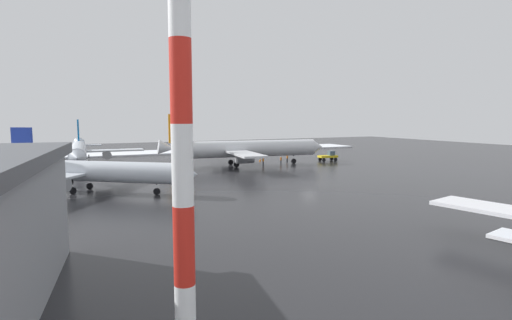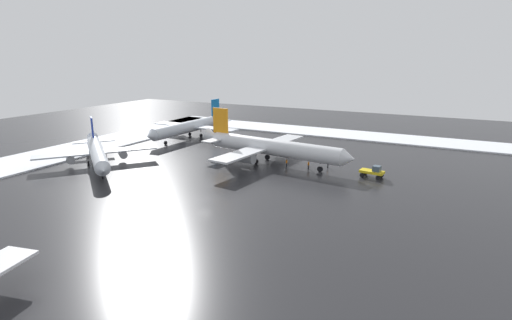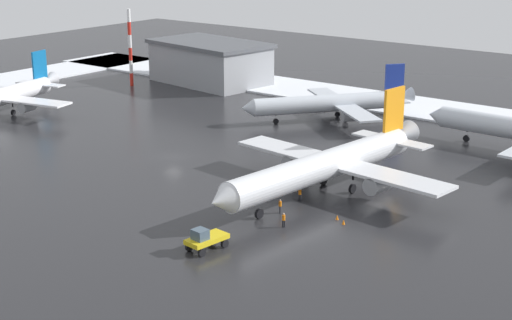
{
  "view_description": "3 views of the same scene",
  "coord_description": "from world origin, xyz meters",
  "px_view_note": "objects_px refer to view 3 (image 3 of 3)",
  "views": [
    {
      "loc": [
        54.61,
        -35.93,
        10.77
      ],
      "look_at": [
        -18.66,
        -0.72,
        2.04
      ],
      "focal_mm": 28.0,
      "sensor_mm": 36.0,
      "label": 1
    },
    {
      "loc": [
        52.27,
        36.83,
        23.51
      ],
      "look_at": [
        -16.86,
        1.11,
        3.11
      ],
      "focal_mm": 28.0,
      "sensor_mm": 36.0,
      "label": 2
    },
    {
      "loc": [
        -75.94,
        79.59,
        33.07
      ],
      "look_at": [
        -17.02,
        2.33,
        3.26
      ],
      "focal_mm": 55.0,
      "sensor_mm": 36.0,
      "label": 3
    }
  ],
  "objects_px": {
    "traffic_cone_near_nose": "(344,222)",
    "cargo_hangar": "(210,62)",
    "airplane_distant_tail": "(332,103)",
    "antenna_mast": "(130,48)",
    "pushback_tug": "(205,239)",
    "ground_crew_mid_apron": "(284,219)",
    "ground_crew_beside_wing": "(300,193)",
    "airplane_parked_portside": "(327,165)",
    "ground_crew_by_nose_gear": "(280,205)",
    "traffic_cone_mid_line": "(337,217)"
  },
  "relations": [
    {
      "from": "traffic_cone_near_nose",
      "to": "antenna_mast",
      "type": "bearing_deg",
      "value": -27.97
    },
    {
      "from": "traffic_cone_mid_line",
      "to": "traffic_cone_near_nose",
      "type": "bearing_deg",
      "value": 148.43
    },
    {
      "from": "airplane_parked_portside",
      "to": "antenna_mast",
      "type": "height_order",
      "value": "antenna_mast"
    },
    {
      "from": "airplane_distant_tail",
      "to": "antenna_mast",
      "type": "height_order",
      "value": "antenna_mast"
    },
    {
      "from": "pushback_tug",
      "to": "ground_crew_beside_wing",
      "type": "bearing_deg",
      "value": -171.0
    },
    {
      "from": "pushback_tug",
      "to": "ground_crew_mid_apron",
      "type": "relative_size",
      "value": 2.83
    },
    {
      "from": "pushback_tug",
      "to": "ground_crew_mid_apron",
      "type": "distance_m",
      "value": 10.54
    },
    {
      "from": "pushback_tug",
      "to": "antenna_mast",
      "type": "distance_m",
      "value": 87.87
    },
    {
      "from": "ground_crew_beside_wing",
      "to": "cargo_hangar",
      "type": "height_order",
      "value": "cargo_hangar"
    },
    {
      "from": "antenna_mast",
      "to": "traffic_cone_mid_line",
      "type": "xyz_separation_m",
      "value": [
        -74.41,
        39.4,
        -7.65
      ]
    },
    {
      "from": "ground_crew_mid_apron",
      "to": "antenna_mast",
      "type": "bearing_deg",
      "value": 16.18
    },
    {
      "from": "airplane_parked_portside",
      "to": "antenna_mast",
      "type": "bearing_deg",
      "value": -108.52
    },
    {
      "from": "pushback_tug",
      "to": "ground_crew_beside_wing",
      "type": "distance_m",
      "value": 18.41
    },
    {
      "from": "ground_crew_beside_wing",
      "to": "traffic_cone_mid_line",
      "type": "distance_m",
      "value": 7.45
    },
    {
      "from": "airplane_distant_tail",
      "to": "ground_crew_by_nose_gear",
      "type": "bearing_deg",
      "value": 62.2
    },
    {
      "from": "ground_crew_mid_apron",
      "to": "traffic_cone_near_nose",
      "type": "xyz_separation_m",
      "value": [
        -4.9,
        -4.85,
        -0.7
      ]
    },
    {
      "from": "airplane_distant_tail",
      "to": "antenna_mast",
      "type": "bearing_deg",
      "value": -52.35
    },
    {
      "from": "traffic_cone_near_nose",
      "to": "cargo_hangar",
      "type": "bearing_deg",
      "value": -39.01
    },
    {
      "from": "pushback_tug",
      "to": "traffic_cone_mid_line",
      "type": "relative_size",
      "value": 8.8
    },
    {
      "from": "airplane_parked_portside",
      "to": "pushback_tug",
      "type": "relative_size",
      "value": 7.95
    },
    {
      "from": "ground_crew_by_nose_gear",
      "to": "ground_crew_beside_wing",
      "type": "xyz_separation_m",
      "value": [
        0.5,
        -4.87,
        0.0
      ]
    },
    {
      "from": "antenna_mast",
      "to": "cargo_hangar",
      "type": "bearing_deg",
      "value": -133.1
    },
    {
      "from": "airplane_distant_tail",
      "to": "traffic_cone_mid_line",
      "type": "xyz_separation_m",
      "value": [
        -25.5,
        39.39,
        -2.79
      ]
    },
    {
      "from": "ground_crew_mid_apron",
      "to": "traffic_cone_near_nose",
      "type": "height_order",
      "value": "ground_crew_mid_apron"
    },
    {
      "from": "antenna_mast",
      "to": "pushback_tug",
      "type": "bearing_deg",
      "value": 140.93
    },
    {
      "from": "ground_crew_beside_wing",
      "to": "traffic_cone_near_nose",
      "type": "distance_m",
      "value": 9.02
    },
    {
      "from": "airplane_parked_portside",
      "to": "pushback_tug",
      "type": "xyz_separation_m",
      "value": [
        0.48,
        22.81,
        -2.49
      ]
    },
    {
      "from": "airplane_parked_portside",
      "to": "ground_crew_by_nose_gear",
      "type": "bearing_deg",
      "value": 3.45
    },
    {
      "from": "traffic_cone_mid_line",
      "to": "airplane_parked_portside",
      "type": "bearing_deg",
      "value": -49.74
    },
    {
      "from": "ground_crew_by_nose_gear",
      "to": "traffic_cone_mid_line",
      "type": "bearing_deg",
      "value": 160.79
    },
    {
      "from": "ground_crew_by_nose_gear",
      "to": "traffic_cone_mid_line",
      "type": "xyz_separation_m",
      "value": [
        -6.46,
        -2.3,
        -0.7
      ]
    },
    {
      "from": "ground_crew_by_nose_gear",
      "to": "traffic_cone_mid_line",
      "type": "height_order",
      "value": "ground_crew_by_nose_gear"
    },
    {
      "from": "ground_crew_mid_apron",
      "to": "pushback_tug",
      "type": "bearing_deg",
      "value": 122.92
    },
    {
      "from": "pushback_tug",
      "to": "cargo_hangar",
      "type": "relative_size",
      "value": 0.18
    },
    {
      "from": "ground_crew_beside_wing",
      "to": "airplane_distant_tail",
      "type": "bearing_deg",
      "value": 21.07
    },
    {
      "from": "cargo_hangar",
      "to": "traffic_cone_mid_line",
      "type": "xyz_separation_m",
      "value": [
        -63.15,
        51.43,
        -4.17
      ]
    },
    {
      "from": "ground_crew_by_nose_gear",
      "to": "airplane_distant_tail",
      "type": "bearing_deg",
      "value": -104.3
    },
    {
      "from": "antenna_mast",
      "to": "traffic_cone_mid_line",
      "type": "relative_size",
      "value": 28.81
    },
    {
      "from": "airplane_parked_portside",
      "to": "airplane_distant_tail",
      "type": "xyz_separation_m",
      "value": [
        19.58,
        -32.4,
        -0.71
      ]
    },
    {
      "from": "antenna_mast",
      "to": "cargo_hangar",
      "type": "xyz_separation_m",
      "value": [
        -11.26,
        -12.03,
        -3.48
      ]
    },
    {
      "from": "antenna_mast",
      "to": "traffic_cone_near_nose",
      "type": "xyz_separation_m",
      "value": [
        -75.78,
        40.24,
        -7.65
      ]
    },
    {
      "from": "airplane_parked_portside",
      "to": "traffic_cone_mid_line",
      "type": "relative_size",
      "value": 69.96
    },
    {
      "from": "ground_crew_mid_apron",
      "to": "cargo_hangar",
      "type": "bearing_deg",
      "value": 4.87
    },
    {
      "from": "cargo_hangar",
      "to": "traffic_cone_mid_line",
      "type": "relative_size",
      "value": 48.83
    },
    {
      "from": "traffic_cone_near_nose",
      "to": "ground_crew_mid_apron",
      "type": "bearing_deg",
      "value": 44.66
    },
    {
      "from": "pushback_tug",
      "to": "antenna_mast",
      "type": "relative_size",
      "value": 0.31
    },
    {
      "from": "traffic_cone_near_nose",
      "to": "airplane_distant_tail",
      "type": "bearing_deg",
      "value": -56.27
    },
    {
      "from": "traffic_cone_mid_line",
      "to": "ground_crew_beside_wing",
      "type": "bearing_deg",
      "value": -20.25
    },
    {
      "from": "ground_crew_mid_apron",
      "to": "cargo_hangar",
      "type": "xyz_separation_m",
      "value": [
        59.61,
        -57.11,
        3.47
      ]
    },
    {
      "from": "ground_crew_by_nose_gear",
      "to": "traffic_cone_mid_line",
      "type": "relative_size",
      "value": 3.11
    }
  ]
}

